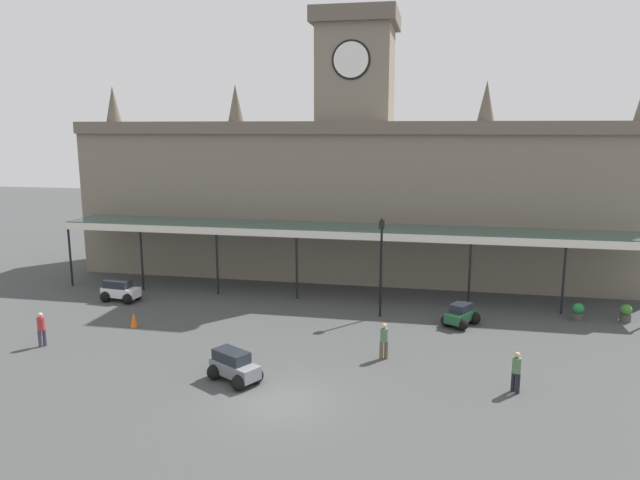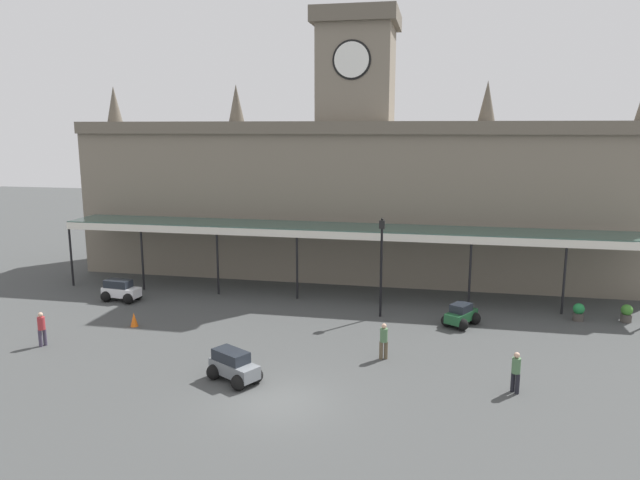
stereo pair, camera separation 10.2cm
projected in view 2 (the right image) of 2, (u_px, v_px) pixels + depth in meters
name	position (u px, v px, depth m)	size (l,w,h in m)	color
ground_plane	(280.00, 401.00, 22.29)	(140.00, 140.00, 0.00)	#404241
station_building	(355.00, 191.00, 40.70)	(38.06, 6.92, 17.78)	slate
entrance_canopy	(342.00, 229.00, 35.56)	(35.62, 3.26, 4.32)	#38564C
car_green_sedan	(461.00, 316.00, 30.72)	(2.09, 2.25, 1.19)	#1E512D
car_white_estate	(121.00, 292.00, 35.11)	(2.33, 1.70, 1.27)	silver
car_grey_estate	(234.00, 368.00, 23.98)	(2.43, 2.20, 1.27)	slate
pedestrian_near_entrance	(42.00, 328.00, 27.75)	(0.34, 0.37, 1.67)	#3F384C
pedestrian_beside_cars	(516.00, 371.00, 22.84)	(0.34, 0.34, 1.67)	black
pedestrian_crossing_forecourt	(384.00, 340.00, 26.18)	(0.38, 0.34, 1.67)	brown
victorian_lamppost	(381.00, 257.00, 31.63)	(0.30, 0.30, 5.50)	black
traffic_cone	(134.00, 320.00, 30.60)	(0.40, 0.40, 0.73)	orange
planter_near_kerb	(579.00, 312.00, 31.49)	(0.60, 0.60, 0.96)	#47423D
planter_forecourt_centre	(627.00, 313.00, 31.28)	(0.60, 0.60, 0.96)	#47423D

